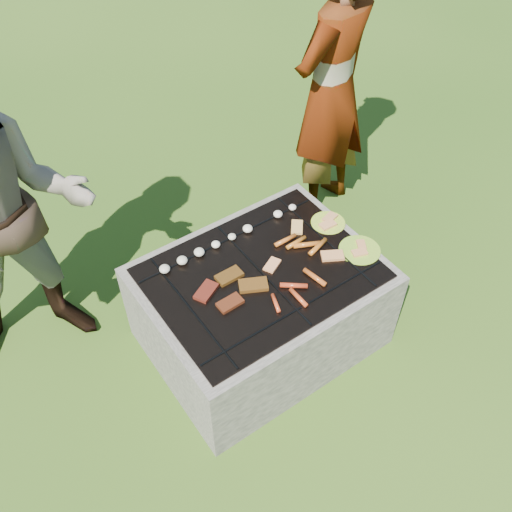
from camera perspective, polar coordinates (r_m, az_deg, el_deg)
The scene contains 10 objects.
lawn at distance 3.63m, azimuth 0.46°, elevation -8.08°, with size 60.00×60.00×0.00m, color #244912.
fire_pit at distance 3.40m, azimuth 0.49°, elevation -5.34°, with size 1.30×1.00×0.62m.
mushrooms at distance 3.29m, azimuth -3.54°, elevation 1.44°, with size 0.94×0.06×0.04m.
pork_slabs at distance 3.06m, azimuth -2.46°, elevation -3.18°, with size 0.40×0.25×0.02m.
sausages at distance 3.18m, azimuth 4.54°, elevation -0.75°, with size 0.55×0.46×0.03m.
bread_on_grate at distance 3.27m, azimuth 5.02°, elevation 0.74°, with size 0.46×0.43×0.02m.
plate_far at distance 3.45m, azimuth 7.23°, elevation 3.31°, with size 0.26×0.26×0.03m.
plate_near at distance 3.32m, azimuth 10.32°, elevation 0.55°, with size 0.25×0.25×0.03m.
cook at distance 3.95m, azimuth 7.52°, elevation 16.05°, with size 0.71×0.46×1.94m, color #A09186.
bystander at distance 3.16m, azimuth -23.88°, elevation 2.88°, with size 0.95×0.74×1.95m, color gray.
Camera 1 is at (-1.23, -1.69, 2.96)m, focal length 40.00 mm.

